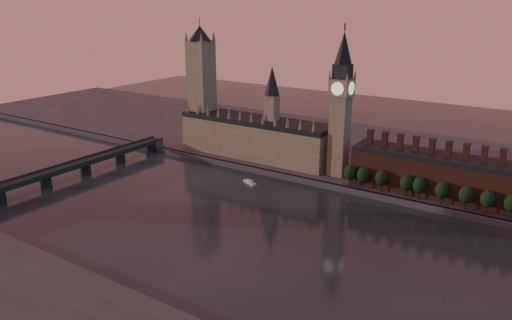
# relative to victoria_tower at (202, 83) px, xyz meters

# --- Properties ---
(ground) EXTENTS (900.00, 900.00, 0.00)m
(ground) POSITION_rel_victoria_tower_xyz_m (120.00, -115.00, -59.09)
(ground) COLOR black
(ground) RESTS_ON ground
(north_bank) EXTENTS (900.00, 182.00, 4.00)m
(north_bank) POSITION_rel_victoria_tower_xyz_m (120.00, 63.04, -57.09)
(north_bank) COLOR #4A4A4F
(north_bank) RESTS_ON ground
(palace_of_westminster) EXTENTS (130.00, 30.30, 74.00)m
(palace_of_westminster) POSITION_rel_victoria_tower_xyz_m (55.59, -0.09, -37.46)
(palace_of_westminster) COLOR gray
(palace_of_westminster) RESTS_ON north_bank
(victoria_tower) EXTENTS (24.00, 24.00, 108.00)m
(victoria_tower) POSITION_rel_victoria_tower_xyz_m (0.00, 0.00, 0.00)
(victoria_tower) COLOR gray
(victoria_tower) RESTS_ON north_bank
(big_ben) EXTENTS (15.00, 15.00, 107.00)m
(big_ben) POSITION_rel_victoria_tower_xyz_m (130.00, -5.00, -2.26)
(big_ben) COLOR gray
(big_ben) RESTS_ON north_bank
(chimney_block) EXTENTS (110.00, 25.00, 37.00)m
(chimney_block) POSITION_rel_victoria_tower_xyz_m (200.00, -5.00, -41.27)
(chimney_block) COLOR #542E20
(chimney_block) RESTS_ON north_bank
(embankment_tree_0) EXTENTS (8.60, 8.60, 14.88)m
(embankment_tree_0) POSITION_rel_victoria_tower_xyz_m (146.68, -21.15, -45.62)
(embankment_tree_0) COLOR black
(embankment_tree_0) RESTS_ON north_bank
(embankment_tree_1) EXTENTS (8.60, 8.60, 14.88)m
(embankment_tree_1) POSITION_rel_victoria_tower_xyz_m (156.04, -20.96, -45.62)
(embankment_tree_1) COLOR black
(embankment_tree_1) RESTS_ON north_bank
(embankment_tree_2) EXTENTS (8.60, 8.60, 14.88)m
(embankment_tree_2) POSITION_rel_victoria_tower_xyz_m (168.47, -19.99, -45.62)
(embankment_tree_2) COLOR black
(embankment_tree_2) RESTS_ON north_bank
(embankment_tree_3) EXTENTS (8.60, 8.60, 14.88)m
(embankment_tree_3) POSITION_rel_victoria_tower_xyz_m (184.98, -19.73, -45.62)
(embankment_tree_3) COLOR black
(embankment_tree_3) RESTS_ON north_bank
(embankment_tree_4) EXTENTS (8.60, 8.60, 14.88)m
(embankment_tree_4) POSITION_rel_victoria_tower_xyz_m (193.33, -20.02, -45.62)
(embankment_tree_4) COLOR black
(embankment_tree_4) RESTS_ON north_bank
(embankment_tree_5) EXTENTS (8.60, 8.60, 14.88)m
(embankment_tree_5) POSITION_rel_victoria_tower_xyz_m (207.53, -20.94, -45.62)
(embankment_tree_5) COLOR black
(embankment_tree_5) RESTS_ON north_bank
(embankment_tree_6) EXTENTS (8.60, 8.60, 14.88)m
(embankment_tree_6) POSITION_rel_victoria_tower_xyz_m (221.57, -21.11, -45.62)
(embankment_tree_6) COLOR black
(embankment_tree_6) RESTS_ON north_bank
(embankment_tree_7) EXTENTS (8.60, 8.60, 14.88)m
(embankment_tree_7) POSITION_rel_victoria_tower_xyz_m (233.64, -20.76, -45.62)
(embankment_tree_7) COLOR black
(embankment_tree_7) RESTS_ON north_bank
(embankment_tree_8) EXTENTS (8.60, 8.60, 14.88)m
(embankment_tree_8) POSITION_rel_victoria_tower_xyz_m (246.51, -20.35, -45.62)
(embankment_tree_8) COLOR black
(embankment_tree_8) RESTS_ON north_bank
(westminster_bridge) EXTENTS (14.00, 200.00, 11.55)m
(westminster_bridge) POSITION_rel_victoria_tower_xyz_m (-35.00, -117.70, -51.65)
(westminster_bridge) COLOR black
(westminster_bridge) RESTS_ON ground
(river_boat) EXTENTS (12.98, 8.60, 2.53)m
(river_boat) POSITION_rel_victoria_tower_xyz_m (81.39, -47.14, -58.12)
(river_boat) COLOR silver
(river_boat) RESTS_ON ground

